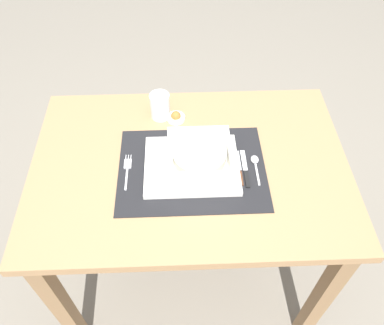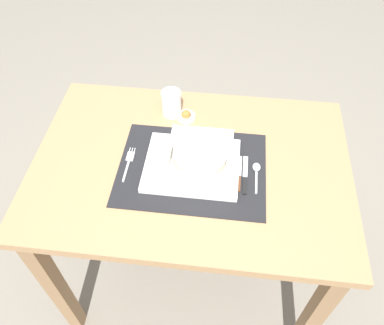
{
  "view_description": "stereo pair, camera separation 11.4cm",
  "coord_description": "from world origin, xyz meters",
  "px_view_note": "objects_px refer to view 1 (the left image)",
  "views": [
    {
      "loc": [
        -0.02,
        -0.76,
        1.65
      ],
      "look_at": [
        0.01,
        -0.02,
        0.77
      ],
      "focal_mm": 36.36,
      "sensor_mm": 36.0,
      "label": 1
    },
    {
      "loc": [
        0.09,
        -0.75,
        1.65
      ],
      "look_at": [
        0.01,
        -0.02,
        0.77
      ],
      "focal_mm": 36.36,
      "sensor_mm": 36.0,
      "label": 2
    }
  ],
  "objects_px": {
    "drinking_glass": "(160,107)",
    "condiment_saucer": "(176,117)",
    "spoon": "(255,163)",
    "butter_knife": "(246,171)",
    "porridge_bowl": "(199,157)",
    "fork": "(127,169)",
    "dining_table": "(190,186)",
    "bread_knife": "(239,170)"
  },
  "relations": [
    {
      "from": "dining_table",
      "to": "butter_knife",
      "type": "height_order",
      "value": "butter_knife"
    },
    {
      "from": "porridge_bowl",
      "to": "drinking_glass",
      "type": "relative_size",
      "value": 2.09
    },
    {
      "from": "spoon",
      "to": "drinking_glass",
      "type": "xyz_separation_m",
      "value": [
        -0.29,
        0.23,
        0.03
      ]
    },
    {
      "from": "dining_table",
      "to": "spoon",
      "type": "relative_size",
      "value": 8.73
    },
    {
      "from": "porridge_bowl",
      "to": "drinking_glass",
      "type": "height_order",
      "value": "drinking_glass"
    },
    {
      "from": "fork",
      "to": "bread_knife",
      "type": "height_order",
      "value": "bread_knife"
    },
    {
      "from": "fork",
      "to": "spoon",
      "type": "xyz_separation_m",
      "value": [
        0.38,
        0.01,
        0.0
      ]
    },
    {
      "from": "spoon",
      "to": "bread_knife",
      "type": "xyz_separation_m",
      "value": [
        -0.05,
        -0.03,
        -0.0
      ]
    },
    {
      "from": "butter_knife",
      "to": "drinking_glass",
      "type": "height_order",
      "value": "drinking_glass"
    },
    {
      "from": "fork",
      "to": "condiment_saucer",
      "type": "relative_size",
      "value": 2.18
    },
    {
      "from": "spoon",
      "to": "fork",
      "type": "bearing_deg",
      "value": -179.42
    },
    {
      "from": "spoon",
      "to": "butter_knife",
      "type": "height_order",
      "value": "spoon"
    },
    {
      "from": "butter_knife",
      "to": "condiment_saucer",
      "type": "xyz_separation_m",
      "value": [
        -0.2,
        0.24,
        0.0
      ]
    },
    {
      "from": "condiment_saucer",
      "to": "bread_knife",
      "type": "bearing_deg",
      "value": -51.51
    },
    {
      "from": "butter_knife",
      "to": "bread_knife",
      "type": "height_order",
      "value": "same"
    },
    {
      "from": "bread_knife",
      "to": "fork",
      "type": "bearing_deg",
      "value": 171.12
    },
    {
      "from": "dining_table",
      "to": "bread_knife",
      "type": "xyz_separation_m",
      "value": [
        0.15,
        -0.04,
        0.12
      ]
    },
    {
      "from": "porridge_bowl",
      "to": "spoon",
      "type": "distance_m",
      "value": 0.17
    },
    {
      "from": "dining_table",
      "to": "porridge_bowl",
      "type": "distance_m",
      "value": 0.16
    },
    {
      "from": "drinking_glass",
      "to": "condiment_saucer",
      "type": "distance_m",
      "value": 0.06
    },
    {
      "from": "fork",
      "to": "bread_knife",
      "type": "bearing_deg",
      "value": -2.49
    },
    {
      "from": "dining_table",
      "to": "fork",
      "type": "height_order",
      "value": "fork"
    },
    {
      "from": "porridge_bowl",
      "to": "condiment_saucer",
      "type": "relative_size",
      "value": 3.03
    },
    {
      "from": "spoon",
      "to": "porridge_bowl",
      "type": "bearing_deg",
      "value": 179.69
    },
    {
      "from": "condiment_saucer",
      "to": "drinking_glass",
      "type": "bearing_deg",
      "value": 159.17
    },
    {
      "from": "drinking_glass",
      "to": "condiment_saucer",
      "type": "xyz_separation_m",
      "value": [
        0.05,
        -0.02,
        -0.03
      ]
    },
    {
      "from": "fork",
      "to": "drinking_glass",
      "type": "height_order",
      "value": "drinking_glass"
    },
    {
      "from": "porridge_bowl",
      "to": "spoon",
      "type": "height_order",
      "value": "porridge_bowl"
    },
    {
      "from": "condiment_saucer",
      "to": "butter_knife",
      "type": "bearing_deg",
      "value": -49.32
    },
    {
      "from": "fork",
      "to": "condiment_saucer",
      "type": "xyz_separation_m",
      "value": [
        0.15,
        0.21,
        0.0
      ]
    },
    {
      "from": "fork",
      "to": "spoon",
      "type": "distance_m",
      "value": 0.38
    },
    {
      "from": "dining_table",
      "to": "porridge_bowl",
      "type": "relative_size",
      "value": 5.22
    },
    {
      "from": "bread_knife",
      "to": "butter_knife",
      "type": "bearing_deg",
      "value": -16.76
    },
    {
      "from": "porridge_bowl",
      "to": "bread_knife",
      "type": "height_order",
      "value": "porridge_bowl"
    },
    {
      "from": "dining_table",
      "to": "drinking_glass",
      "type": "distance_m",
      "value": 0.28
    },
    {
      "from": "butter_knife",
      "to": "porridge_bowl",
      "type": "bearing_deg",
      "value": 171.77
    },
    {
      "from": "condiment_saucer",
      "to": "fork",
      "type": "bearing_deg",
      "value": -124.57
    },
    {
      "from": "porridge_bowl",
      "to": "dining_table",
      "type": "bearing_deg",
      "value": 155.15
    },
    {
      "from": "fork",
      "to": "condiment_saucer",
      "type": "bearing_deg",
      "value": 56.23
    },
    {
      "from": "dining_table",
      "to": "drinking_glass",
      "type": "xyz_separation_m",
      "value": [
        -0.09,
        0.21,
        0.16
      ]
    },
    {
      "from": "drinking_glass",
      "to": "condiment_saucer",
      "type": "relative_size",
      "value": 1.45
    },
    {
      "from": "spoon",
      "to": "condiment_saucer",
      "type": "distance_m",
      "value": 0.31
    }
  ]
}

